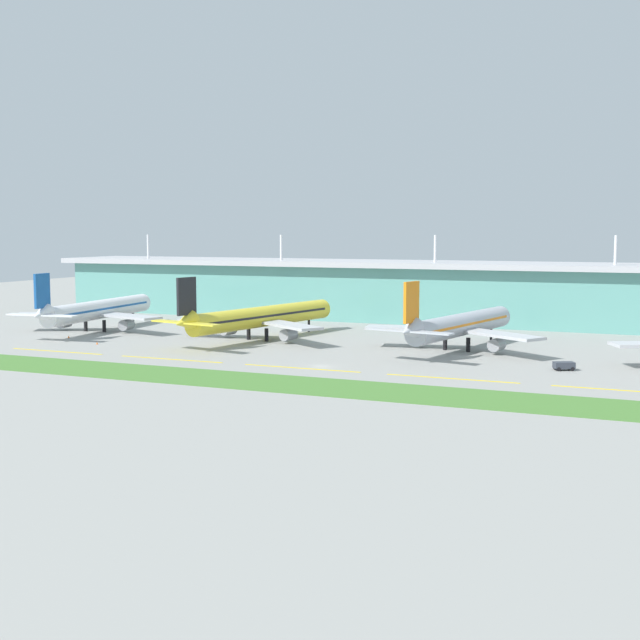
{
  "coord_description": "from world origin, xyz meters",
  "views": [
    {
      "loc": [
        72.07,
        -171.71,
        30.09
      ],
      "look_at": [
        -13.2,
        30.64,
        7.0
      ],
      "focal_mm": 46.98,
      "sensor_mm": 36.0,
      "label": 1
    }
  ],
  "objects_px": {
    "airliner_nearest": "(97,310)",
    "safety_cone_left_wingtip": "(69,337)",
    "airliner_far_middle": "(459,325)",
    "safety_cone_right_wingtip": "(97,343)",
    "pushback_tug": "(564,365)",
    "airliner_near_middle": "(261,317)"
  },
  "relations": [
    {
      "from": "airliner_nearest",
      "to": "safety_cone_left_wingtip",
      "type": "relative_size",
      "value": 91.22
    },
    {
      "from": "airliner_nearest",
      "to": "safety_cone_left_wingtip",
      "type": "distance_m",
      "value": 18.34
    },
    {
      "from": "pushback_tug",
      "to": "safety_cone_right_wingtip",
      "type": "height_order",
      "value": "pushback_tug"
    },
    {
      "from": "airliner_far_middle",
      "to": "pushback_tug",
      "type": "distance_m",
      "value": 36.37
    },
    {
      "from": "safety_cone_left_wingtip",
      "to": "safety_cone_right_wingtip",
      "type": "distance_m",
      "value": 18.11
    },
    {
      "from": "airliner_nearest",
      "to": "safety_cone_left_wingtip",
      "type": "bearing_deg",
      "value": -79.9
    },
    {
      "from": "airliner_far_middle",
      "to": "safety_cone_left_wingtip",
      "type": "xyz_separation_m",
      "value": [
        -108.75,
        -18.62,
        -6.1
      ]
    },
    {
      "from": "airliner_nearest",
      "to": "pushback_tug",
      "type": "bearing_deg",
      "value": -8.24
    },
    {
      "from": "safety_cone_right_wingtip",
      "to": "airliner_nearest",
      "type": "bearing_deg",
      "value": 127.4
    },
    {
      "from": "airliner_far_middle",
      "to": "safety_cone_left_wingtip",
      "type": "bearing_deg",
      "value": -170.29
    },
    {
      "from": "airliner_nearest",
      "to": "safety_cone_right_wingtip",
      "type": "height_order",
      "value": "airliner_nearest"
    },
    {
      "from": "safety_cone_right_wingtip",
      "to": "safety_cone_left_wingtip",
      "type": "bearing_deg",
      "value": 153.39
    },
    {
      "from": "airliner_far_middle",
      "to": "safety_cone_right_wingtip",
      "type": "xyz_separation_m",
      "value": [
        -92.56,
        -26.73,
        -6.1
      ]
    },
    {
      "from": "airliner_nearest",
      "to": "airliner_near_middle",
      "type": "distance_m",
      "value": 55.66
    },
    {
      "from": "airliner_nearest",
      "to": "airliner_far_middle",
      "type": "xyz_separation_m",
      "value": [
        111.78,
        1.59,
        -0.0
      ]
    },
    {
      "from": "airliner_near_middle",
      "to": "airliner_far_middle",
      "type": "height_order",
      "value": "same"
    },
    {
      "from": "airliner_near_middle",
      "to": "safety_cone_left_wingtip",
      "type": "relative_size",
      "value": 97.16
    },
    {
      "from": "safety_cone_left_wingtip",
      "to": "safety_cone_right_wingtip",
      "type": "bearing_deg",
      "value": -26.61
    },
    {
      "from": "airliner_nearest",
      "to": "safety_cone_right_wingtip",
      "type": "xyz_separation_m",
      "value": [
        19.22,
        -25.14,
        -6.1
      ]
    },
    {
      "from": "airliner_near_middle",
      "to": "safety_cone_right_wingtip",
      "type": "bearing_deg",
      "value": -144.97
    },
    {
      "from": "safety_cone_right_wingtip",
      "to": "airliner_far_middle",
      "type": "bearing_deg",
      "value": 16.11
    },
    {
      "from": "pushback_tug",
      "to": "airliner_near_middle",
      "type": "bearing_deg",
      "value": 166.25
    }
  ]
}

